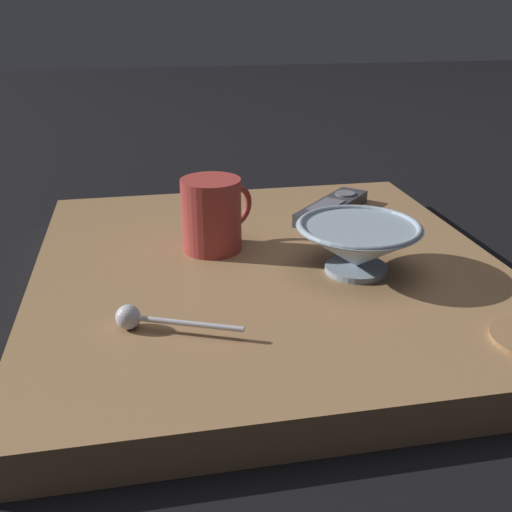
# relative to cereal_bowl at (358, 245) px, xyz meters

# --- Properties ---
(ground_plane) EXTENTS (6.00, 6.00, 0.00)m
(ground_plane) POSITION_rel_cereal_bowl_xyz_m (0.11, -0.05, -0.08)
(ground_plane) COLOR black
(table) EXTENTS (0.62, 0.66, 0.05)m
(table) POSITION_rel_cereal_bowl_xyz_m (0.11, -0.05, -0.06)
(table) COLOR #936D47
(table) RESTS_ON ground
(cereal_bowl) EXTENTS (0.16, 0.16, 0.07)m
(cereal_bowl) POSITION_rel_cereal_bowl_xyz_m (0.00, 0.00, 0.00)
(cereal_bowl) COLOR #8C9EAD
(cereal_bowl) RESTS_ON table
(coffee_mug) EXTENTS (0.11, 0.09, 0.10)m
(coffee_mug) POSITION_rel_cereal_bowl_xyz_m (0.17, -0.11, 0.01)
(coffee_mug) COLOR #A53833
(coffee_mug) RESTS_ON table
(teaspoon) EXTENTS (0.13, 0.07, 0.03)m
(teaspoon) POSITION_rel_cereal_bowl_xyz_m (0.28, 0.10, -0.02)
(teaspoon) COLOR silver
(teaspoon) RESTS_ON table
(tv_remote_near) EXTENTS (0.16, 0.16, 0.02)m
(tv_remote_near) POSITION_rel_cereal_bowl_xyz_m (-0.04, -0.22, -0.03)
(tv_remote_near) COLOR #38383D
(tv_remote_near) RESTS_ON table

